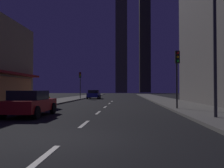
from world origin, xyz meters
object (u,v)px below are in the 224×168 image
object	(u,v)px
fire_hydrant_far_left	(49,100)
traffic_light_near_right	(177,66)
car_parked_far	(94,94)
traffic_light_far_left	(80,79)
car_parked_near	(30,103)
street_lamp_right	(198,18)

from	to	relation	value
fire_hydrant_far_left	traffic_light_near_right	bearing A→B (deg)	-28.39
traffic_light_near_right	car_parked_far	bearing A→B (deg)	111.97
traffic_light_far_left	traffic_light_near_right	bearing A→B (deg)	-61.68
car_parked_near	car_parked_far	world-z (taller)	same
car_parked_far	fire_hydrant_far_left	distance (m)	16.56
car_parked_far	street_lamp_right	bearing A→B (deg)	-72.28
fire_hydrant_far_left	street_lamp_right	distance (m)	16.90
car_parked_near	fire_hydrant_far_left	distance (m)	10.77
car_parked_far	car_parked_near	bearing A→B (deg)	-90.00
traffic_light_far_left	fire_hydrant_far_left	bearing A→B (deg)	-91.61
car_parked_far	fire_hydrant_far_left	size ratio (longest dim) A/B	6.48
car_parked_near	car_parked_far	xyz separation A→B (m)	(0.00, 26.91, 0.00)
street_lamp_right	traffic_light_far_left	bearing A→B (deg)	112.74
traffic_light_near_right	car_parked_near	bearing A→B (deg)	-154.42
traffic_light_far_left	car_parked_near	bearing A→B (deg)	-85.61
fire_hydrant_far_left	traffic_light_near_right	size ratio (longest dim) A/B	0.16
car_parked_far	fire_hydrant_far_left	bearing A→B (deg)	-97.99
car_parked_near	fire_hydrant_far_left	world-z (taller)	car_parked_near
car_parked_far	street_lamp_right	distance (m)	29.82
traffic_light_near_right	traffic_light_far_left	distance (m)	23.19
car_parked_far	fire_hydrant_far_left	xyz separation A→B (m)	(-2.30, -16.39, -0.29)
car_parked_near	fire_hydrant_far_left	xyz separation A→B (m)	(-2.30, 10.52, -0.29)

